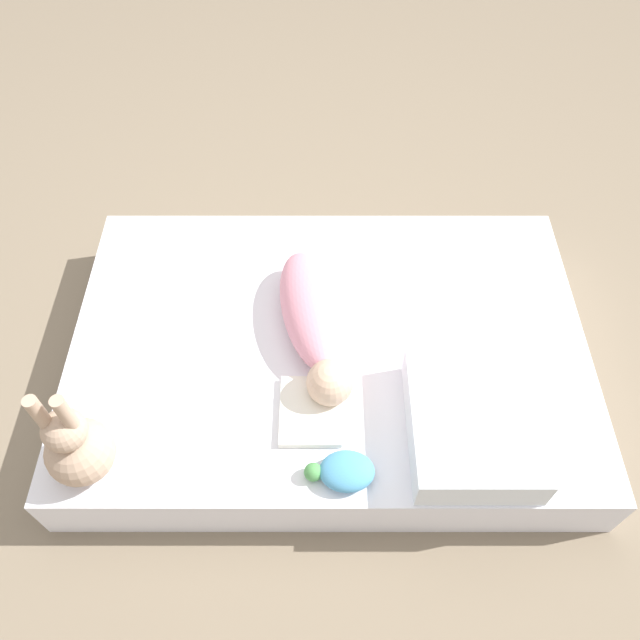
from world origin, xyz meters
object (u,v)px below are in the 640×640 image
Objects in this scene: pillow at (472,423)px; turtle_plush at (343,471)px; bunny_plush at (77,447)px; swaddled_baby at (314,321)px.

turtle_plush is (0.33, 0.12, -0.03)m from pillow.
bunny_plush is 0.65m from turtle_plush.
pillow reaches higher than turtle_plush.
pillow is at bearing -174.54° from bunny_plush.
bunny_plush is (0.97, 0.09, 0.06)m from pillow.
pillow is (-0.41, 0.31, -0.01)m from swaddled_baby.
swaddled_baby is 3.04× the size of turtle_plush.
swaddled_baby reaches higher than turtle_plush.
swaddled_baby is 0.44m from turtle_plush.
bunny_plush is at bearing -65.86° from swaddled_baby.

